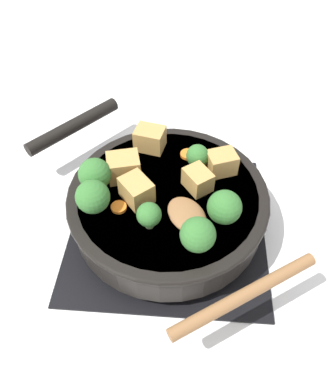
# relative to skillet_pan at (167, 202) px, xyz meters

# --- Properties ---
(ground_plane) EXTENTS (2.40, 2.40, 0.00)m
(ground_plane) POSITION_rel_skillet_pan_xyz_m (-0.00, -0.00, -0.06)
(ground_plane) COLOR white
(front_burner_grate) EXTENTS (0.31, 0.31, 0.03)m
(front_burner_grate) POSITION_rel_skillet_pan_xyz_m (-0.00, -0.00, -0.05)
(front_burner_grate) COLOR black
(front_burner_grate) RESTS_ON ground_plane
(skillet_pan) EXTENTS (0.39, 0.40, 0.06)m
(skillet_pan) POSITION_rel_skillet_pan_xyz_m (0.00, 0.00, 0.00)
(skillet_pan) COLOR black
(skillet_pan) RESTS_ON front_burner_grate
(wooden_spoon) EXTENTS (0.22, 0.20, 0.02)m
(wooden_spoon) POSITION_rel_skillet_pan_xyz_m (-0.11, -0.07, 0.03)
(wooden_spoon) COLOR olive
(wooden_spoon) RESTS_ON skillet_pan
(tofu_cube_center_large) EXTENTS (0.05, 0.05, 0.03)m
(tofu_cube_center_large) POSITION_rel_skillet_pan_xyz_m (0.01, -0.04, 0.04)
(tofu_cube_center_large) COLOR tan
(tofu_cube_center_large) RESTS_ON skillet_pan
(tofu_cube_near_handle) EXTENTS (0.06, 0.06, 0.04)m
(tofu_cube_near_handle) POSITION_rel_skillet_pan_xyz_m (-0.02, 0.04, 0.04)
(tofu_cube_near_handle) COLOR tan
(tofu_cube_near_handle) RESTS_ON skillet_pan
(tofu_cube_east_chunk) EXTENTS (0.05, 0.05, 0.04)m
(tofu_cube_east_chunk) POSITION_rel_skillet_pan_xyz_m (0.09, 0.03, 0.04)
(tofu_cube_east_chunk) COLOR tan
(tofu_cube_east_chunk) RESTS_ON skillet_pan
(tofu_cube_west_chunk) EXTENTS (0.05, 0.05, 0.03)m
(tofu_cube_west_chunk) POSITION_rel_skillet_pan_xyz_m (0.05, -0.08, 0.04)
(tofu_cube_west_chunk) COLOR tan
(tofu_cube_west_chunk) RESTS_ON skillet_pan
(tofu_cube_back_piece) EXTENTS (0.05, 0.06, 0.04)m
(tofu_cube_back_piece) POSITION_rel_skillet_pan_xyz_m (0.03, 0.07, 0.04)
(tofu_cube_back_piece) COLOR tan
(tofu_cube_back_piece) RESTS_ON skillet_pan
(broccoli_floret_near_spoon) EXTENTS (0.03, 0.03, 0.04)m
(broccoli_floret_near_spoon) POSITION_rel_skillet_pan_xyz_m (-0.06, 0.02, 0.05)
(broccoli_floret_near_spoon) COLOR #709956
(broccoli_floret_near_spoon) RESTS_ON skillet_pan
(broccoli_floret_center_top) EXTENTS (0.05, 0.05, 0.05)m
(broccoli_floret_center_top) POSITION_rel_skillet_pan_xyz_m (-0.04, 0.10, 0.05)
(broccoli_floret_center_top) COLOR #709956
(broccoli_floret_center_top) RESTS_ON skillet_pan
(broccoli_floret_east_rim) EXTENTS (0.05, 0.05, 0.05)m
(broccoli_floret_east_rim) POSITION_rel_skillet_pan_xyz_m (-0.10, -0.05, 0.05)
(broccoli_floret_east_rim) COLOR #709956
(broccoli_floret_east_rim) RESTS_ON skillet_pan
(broccoli_floret_west_rim) EXTENTS (0.05, 0.05, 0.05)m
(broccoli_floret_west_rim) POSITION_rel_skillet_pan_xyz_m (-0.00, 0.10, 0.05)
(broccoli_floret_west_rim) COLOR #709956
(broccoli_floret_west_rim) RESTS_ON skillet_pan
(broccoli_floret_north_edge) EXTENTS (0.03, 0.03, 0.04)m
(broccoli_floret_north_edge) POSITION_rel_skillet_pan_xyz_m (0.05, -0.04, 0.05)
(broccoli_floret_north_edge) COLOR #709956
(broccoli_floret_north_edge) RESTS_ON skillet_pan
(broccoli_floret_south_cluster) EXTENTS (0.05, 0.05, 0.05)m
(broccoli_floret_south_cluster) POSITION_rel_skillet_pan_xyz_m (-0.05, -0.08, 0.05)
(broccoli_floret_south_cluster) COLOR #709956
(broccoli_floret_south_cluster) RESTS_ON skillet_pan
(carrot_slice_orange_thin) EXTENTS (0.02, 0.02, 0.01)m
(carrot_slice_orange_thin) POSITION_rel_skillet_pan_xyz_m (0.08, -0.03, 0.03)
(carrot_slice_orange_thin) COLOR orange
(carrot_slice_orange_thin) RESTS_ON skillet_pan
(carrot_slice_near_center) EXTENTS (0.03, 0.03, 0.01)m
(carrot_slice_near_center) POSITION_rel_skillet_pan_xyz_m (0.03, 0.10, 0.03)
(carrot_slice_near_center) COLOR orange
(carrot_slice_near_center) RESTS_ON skillet_pan
(carrot_slice_edge_slice) EXTENTS (0.02, 0.02, 0.01)m
(carrot_slice_edge_slice) POSITION_rel_skillet_pan_xyz_m (-0.04, 0.07, 0.03)
(carrot_slice_edge_slice) COLOR orange
(carrot_slice_edge_slice) RESTS_ON skillet_pan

